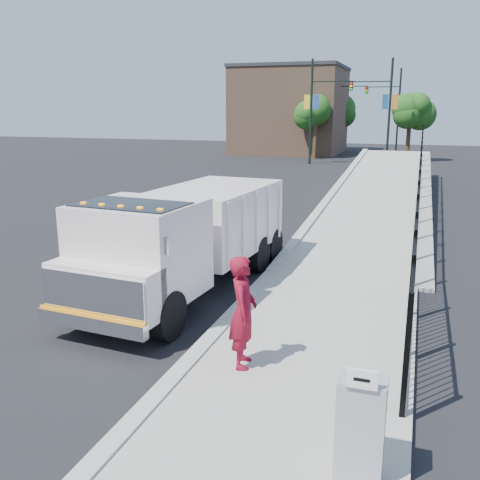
% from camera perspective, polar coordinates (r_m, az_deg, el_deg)
% --- Properties ---
extents(ground, '(120.00, 120.00, 0.00)m').
position_cam_1_polar(ground, '(10.71, -2.38, -10.14)').
color(ground, black).
rests_on(ground, ground).
extents(sidewalk, '(3.55, 12.00, 0.12)m').
position_cam_1_polar(sidewalk, '(8.47, 5.31, -16.67)').
color(sidewalk, '#9E998E').
rests_on(sidewalk, ground).
extents(curb, '(0.30, 12.00, 0.16)m').
position_cam_1_polar(curb, '(9.02, -7.06, -14.52)').
color(curb, '#ADAAA3').
rests_on(curb, ground).
extents(ramp, '(3.95, 24.06, 3.19)m').
position_cam_1_polar(ramp, '(25.53, 15.15, 3.61)').
color(ramp, '#9E998E').
rests_on(ramp, ground).
extents(iron_fence, '(0.10, 28.00, 1.80)m').
position_cam_1_polar(iron_fence, '(21.40, 18.40, 3.90)').
color(iron_fence, black).
rests_on(iron_fence, ground).
extents(truck, '(2.98, 7.61, 2.55)m').
position_cam_1_polar(truck, '(12.78, -5.93, 0.60)').
color(truck, black).
rests_on(truck, ground).
extents(worker, '(0.61, 0.79, 1.91)m').
position_cam_1_polar(worker, '(8.93, 0.32, -7.66)').
color(worker, maroon).
rests_on(worker, sidewalk).
extents(utility_cabinet, '(0.55, 0.40, 1.25)m').
position_cam_1_polar(utility_cabinet, '(6.74, 12.73, -18.93)').
color(utility_cabinet, gray).
rests_on(utility_cabinet, sidewalk).
extents(arrow_sign, '(0.35, 0.04, 0.22)m').
position_cam_1_polar(arrow_sign, '(6.18, 12.87, -14.27)').
color(arrow_sign, white).
rests_on(arrow_sign, utility_cabinet).
extents(light_pole_0, '(3.77, 0.22, 8.00)m').
position_cam_1_polar(light_pole_0, '(43.09, 8.01, 13.80)').
color(light_pole_0, black).
rests_on(light_pole_0, ground).
extents(light_pole_1, '(3.78, 0.22, 8.00)m').
position_cam_1_polar(light_pole_1, '(43.48, 15.27, 13.46)').
color(light_pole_1, black).
rests_on(light_pole_1, ground).
extents(light_pole_2, '(3.77, 0.22, 8.00)m').
position_cam_1_polar(light_pole_2, '(52.83, 10.14, 13.72)').
color(light_pole_2, black).
rests_on(light_pole_2, ground).
extents(light_pole_3, '(3.78, 0.22, 8.00)m').
position_cam_1_polar(light_pole_3, '(54.86, 16.25, 13.40)').
color(light_pole_3, black).
rests_on(light_pole_3, ground).
extents(tree_0, '(2.64, 2.64, 5.32)m').
position_cam_1_polar(tree_0, '(47.55, 8.09, 13.30)').
color(tree_0, '#382314').
rests_on(tree_0, ground).
extents(tree_1, '(2.38, 2.38, 5.19)m').
position_cam_1_polar(tree_1, '(47.15, 17.69, 12.77)').
color(tree_1, '#382314').
rests_on(tree_1, ground).
extents(tree_2, '(3.11, 3.11, 5.55)m').
position_cam_1_polar(tree_2, '(58.88, 10.68, 13.31)').
color(tree_2, '#382314').
rests_on(tree_2, ground).
extents(building, '(10.00, 10.00, 8.00)m').
position_cam_1_polar(building, '(54.58, 5.42, 13.49)').
color(building, '#8C664C').
rests_on(building, ground).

